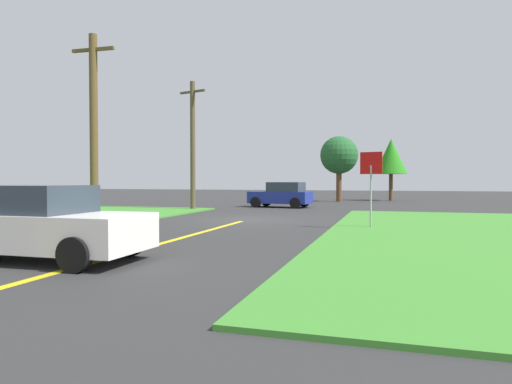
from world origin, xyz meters
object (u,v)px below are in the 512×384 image
utility_pole_mid (193,144)px  oak_tree_left (339,156)px  utility_pole_near (94,127)px  car_approaching_junction (282,195)px  stop_sign (371,174)px  pine_tree_center (391,157)px  car_behind_on_main_road (38,223)px

utility_pole_mid → oak_tree_left: 14.84m
utility_pole_mid → utility_pole_near: bearing=-89.6°
car_approaching_junction → oak_tree_left: (2.68, 9.07, 2.97)m
car_approaching_junction → utility_pole_near: (-4.32, -13.16, 2.98)m
stop_sign → pine_tree_center: pine_tree_center is taller
car_behind_on_main_road → oak_tree_left: bearing=82.5°
car_approaching_junction → oak_tree_left: bearing=-99.1°
stop_sign → utility_pole_near: (-10.31, -1.64, 1.84)m
car_behind_on_main_road → stop_sign: bearing=50.8°
stop_sign → oak_tree_left: oak_tree_left is taller
car_behind_on_main_road → car_approaching_junction: same height
utility_pole_near → utility_pole_mid: utility_pole_mid is taller
car_approaching_junction → pine_tree_center: pine_tree_center is taller
utility_pole_near → utility_pole_mid: size_ratio=0.98×
stop_sign → utility_pole_near: bearing=23.1°
oak_tree_left → pine_tree_center: bearing=36.1°
oak_tree_left → pine_tree_center: oak_tree_left is taller
car_behind_on_main_road → oak_tree_left: 29.40m
car_behind_on_main_road → pine_tree_center: pine_tree_center is taller
car_behind_on_main_road → pine_tree_center: 33.03m
car_behind_on_main_road → car_approaching_junction: bearing=87.1°
stop_sign → car_approaching_junction: 13.03m
car_behind_on_main_road → pine_tree_center: size_ratio=0.87×
car_approaching_junction → utility_pole_mid: utility_pole_mid is taller
stop_sign → utility_pole_mid: size_ratio=0.37×
car_approaching_junction → utility_pole_near: size_ratio=0.56×
car_approaching_junction → pine_tree_center: size_ratio=0.77×
stop_sign → car_approaching_junction: (-5.99, 11.52, -1.14)m
car_behind_on_main_road → utility_pole_mid: size_ratio=0.62×
oak_tree_left → stop_sign: bearing=-80.9°
stop_sign → utility_pole_near: utility_pole_near is taller
car_approaching_junction → oak_tree_left: 9.91m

